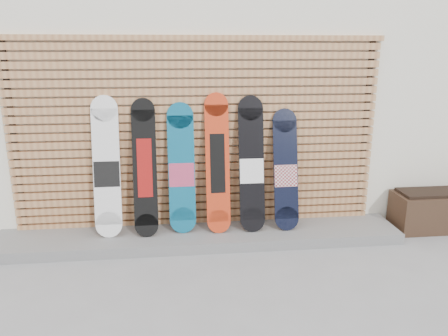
{
  "coord_description": "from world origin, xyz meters",
  "views": [
    {
      "loc": [
        -0.39,
        -3.96,
        2.16
      ],
      "look_at": [
        0.14,
        0.75,
        0.85
      ],
      "focal_mm": 35.0,
      "sensor_mm": 36.0,
      "label": 1
    }
  ],
  "objects": [
    {
      "name": "snowboard_0",
      "position": [
        -1.16,
        0.78,
        0.88
      ],
      "size": [
        0.29,
        0.33,
        1.55
      ],
      "color": "white",
      "rests_on": "concrete_step"
    },
    {
      "name": "building",
      "position": [
        0.5,
        3.5,
        1.8
      ],
      "size": [
        12.0,
        5.0,
        3.6
      ],
      "primitive_type": "cube",
      "color": "white",
      "rests_on": "ground"
    },
    {
      "name": "slat_wall",
      "position": [
        -0.15,
        0.97,
        1.21
      ],
      "size": [
        4.26,
        0.08,
        2.29
      ],
      "color": "#B5794B",
      "rests_on": "ground"
    },
    {
      "name": "snowboard_3",
      "position": [
        0.07,
        0.77,
        0.9
      ],
      "size": [
        0.27,
        0.34,
        1.56
      ],
      "color": "red",
      "rests_on": "concrete_step"
    },
    {
      "name": "snowboard_2",
      "position": [
        -0.34,
        0.8,
        0.84
      ],
      "size": [
        0.3,
        0.3,
        1.46
      ],
      "color": "#0D5B7F",
      "rests_on": "concrete_step"
    },
    {
      "name": "snowboard_4",
      "position": [
        0.45,
        0.76,
        0.87
      ],
      "size": [
        0.29,
        0.36,
        1.53
      ],
      "color": "black",
      "rests_on": "concrete_step"
    },
    {
      "name": "planter_box",
      "position": [
        2.78,
        0.73,
        0.24
      ],
      "size": [
        1.09,
        0.46,
        0.49
      ],
      "color": "#322216",
      "rests_on": "ground"
    },
    {
      "name": "snowboard_1",
      "position": [
        -0.75,
        0.76,
        0.87
      ],
      "size": [
        0.26,
        0.36,
        1.51
      ],
      "color": "black",
      "rests_on": "concrete_step"
    },
    {
      "name": "concrete_step",
      "position": [
        -0.15,
        0.68,
        0.06
      ],
      "size": [
        4.6,
        0.7,
        0.12
      ],
      "primitive_type": "cube",
      "color": "slate",
      "rests_on": "ground"
    },
    {
      "name": "snowboard_5",
      "position": [
        0.85,
        0.76,
        0.79
      ],
      "size": [
        0.28,
        0.36,
        1.37
      ],
      "color": "black",
      "rests_on": "concrete_step"
    },
    {
      "name": "ground",
      "position": [
        0.0,
        0.0,
        0.0
      ],
      "size": [
        80.0,
        80.0,
        0.0
      ],
      "primitive_type": "plane",
      "color": "gray",
      "rests_on": "ground"
    }
  ]
}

